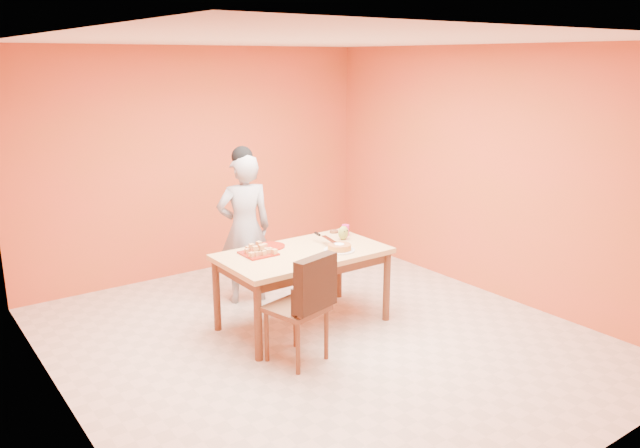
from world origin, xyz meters
TOP-DOWN VIEW (x-y plane):
  - floor at (0.00, 0.00)m, footprint 5.00×5.00m
  - ceiling at (0.00, 0.00)m, footprint 5.00×5.00m
  - wall_back at (0.00, 2.50)m, footprint 4.50×0.00m
  - wall_left at (-2.25, 0.00)m, footprint 0.00×5.00m
  - wall_right at (2.25, 0.00)m, footprint 0.00×5.00m
  - dining_table at (0.04, 0.37)m, footprint 1.60×0.90m
  - dining_chair at (-0.43, -0.23)m, footprint 0.55×0.62m
  - pastry_pile at (-0.35, 0.54)m, footprint 0.27×0.27m
  - person at (-0.09, 1.27)m, footprint 0.66×0.51m
  - pastry_platter at (-0.35, 0.54)m, footprint 0.30×0.30m
  - red_dinner_plate at (-0.13, 0.67)m, footprint 0.31×0.31m
  - white_cake_plate at (0.34, 0.18)m, footprint 0.39×0.39m
  - sponge_cake at (0.34, 0.18)m, footprint 0.27×0.27m
  - cake_server at (0.35, 0.36)m, footprint 0.11×0.29m
  - egg_ornament at (0.61, 0.46)m, footprint 0.13×0.11m
  - magenta_glass at (0.72, 0.57)m, footprint 0.09×0.09m
  - checker_tin at (0.68, 0.72)m, footprint 0.11×0.11m

SIDE VIEW (x-z plane):
  - floor at x=0.00m, z-range 0.00..0.00m
  - dining_chair at x=-0.43m, z-range 0.02..1.01m
  - dining_table at x=0.04m, z-range 0.29..1.05m
  - white_cake_plate at x=0.34m, z-range 0.76..0.77m
  - red_dinner_plate at x=-0.13m, z-range 0.76..0.78m
  - pastry_platter at x=-0.35m, z-range 0.76..0.78m
  - checker_tin at x=0.68m, z-range 0.76..0.79m
  - sponge_cake at x=0.34m, z-range 0.77..0.82m
  - person at x=-0.09m, z-range 0.00..1.61m
  - magenta_glass at x=0.72m, z-range 0.76..0.87m
  - pastry_pile at x=-0.35m, z-range 0.78..0.87m
  - cake_server at x=0.35m, z-range 0.83..0.83m
  - egg_ornament at x=0.61m, z-range 0.76..0.90m
  - wall_back at x=0.00m, z-range -0.90..3.60m
  - wall_left at x=-2.25m, z-range -1.15..3.85m
  - wall_right at x=2.25m, z-range -1.15..3.85m
  - ceiling at x=0.00m, z-range 2.70..2.70m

